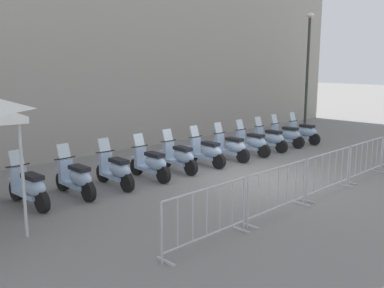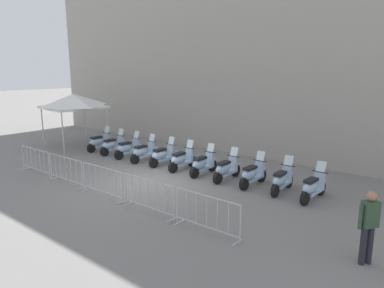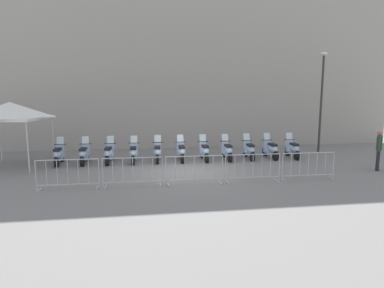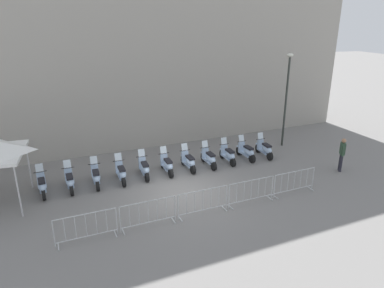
# 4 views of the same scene
# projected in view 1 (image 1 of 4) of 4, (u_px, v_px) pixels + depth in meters

# --- Properties ---
(ground_plane) EXTENTS (120.00, 120.00, 0.00)m
(ground_plane) POSITION_uv_depth(u_px,v_px,m) (262.00, 179.00, 11.92)
(ground_plane) COLOR slate
(building_facade) EXTENTS (28.07, 6.11, 10.13)m
(building_facade) POSITION_uv_depth(u_px,v_px,m) (110.00, 15.00, 16.13)
(building_facade) COLOR #9E998E
(building_facade) RESTS_ON ground
(motorcycle_0) EXTENTS (0.66, 1.72, 1.24)m
(motorcycle_0) POSITION_uv_depth(u_px,v_px,m) (30.00, 188.00, 9.44)
(motorcycle_0) COLOR black
(motorcycle_0) RESTS_ON ground
(motorcycle_1) EXTENTS (0.61, 1.72, 1.24)m
(motorcycle_1) POSITION_uv_depth(u_px,v_px,m) (76.00, 178.00, 10.21)
(motorcycle_1) COLOR black
(motorcycle_1) RESTS_ON ground
(motorcycle_2) EXTENTS (0.56, 1.73, 1.24)m
(motorcycle_2) POSITION_uv_depth(u_px,v_px,m) (116.00, 170.00, 10.99)
(motorcycle_2) COLOR black
(motorcycle_2) RESTS_ON ground
(motorcycle_3) EXTENTS (0.58, 1.73, 1.24)m
(motorcycle_3) POSITION_uv_depth(u_px,v_px,m) (151.00, 164.00, 11.75)
(motorcycle_3) COLOR black
(motorcycle_3) RESTS_ON ground
(motorcycle_4) EXTENTS (0.56, 1.73, 1.24)m
(motorcycle_4) POSITION_uv_depth(u_px,v_px,m) (179.00, 157.00, 12.59)
(motorcycle_4) COLOR black
(motorcycle_4) RESTS_ON ground
(motorcycle_5) EXTENTS (0.59, 1.72, 1.24)m
(motorcycle_5) POSITION_uv_depth(u_px,v_px,m) (207.00, 152.00, 13.36)
(motorcycle_5) COLOR black
(motorcycle_5) RESTS_ON ground
(motorcycle_6) EXTENTS (0.60, 1.72, 1.24)m
(motorcycle_6) POSITION_uv_depth(u_px,v_px,m) (231.00, 147.00, 14.13)
(motorcycle_6) COLOR black
(motorcycle_6) RESTS_ON ground
(motorcycle_7) EXTENTS (0.59, 1.72, 1.24)m
(motorcycle_7) POSITION_uv_depth(u_px,v_px,m) (252.00, 143.00, 14.92)
(motorcycle_7) COLOR black
(motorcycle_7) RESTS_ON ground
(motorcycle_8) EXTENTS (0.57, 1.73, 1.24)m
(motorcycle_8) POSITION_uv_depth(u_px,v_px,m) (270.00, 139.00, 15.73)
(motorcycle_8) COLOR black
(motorcycle_8) RESTS_ON ground
(motorcycle_9) EXTENTS (0.66, 1.72, 1.24)m
(motorcycle_9) POSITION_uv_depth(u_px,v_px,m) (286.00, 135.00, 16.55)
(motorcycle_9) COLOR black
(motorcycle_9) RESTS_ON ground
(motorcycle_10) EXTENTS (0.56, 1.73, 1.24)m
(motorcycle_10) POSITION_uv_depth(u_px,v_px,m) (303.00, 132.00, 17.28)
(motorcycle_10) COLOR black
(motorcycle_10) RESTS_ON ground
(barrier_segment_0) EXTENTS (2.10, 0.70, 1.07)m
(barrier_segment_0) POSITION_uv_depth(u_px,v_px,m) (207.00, 217.00, 7.38)
(barrier_segment_0) COLOR #B2B5B7
(barrier_segment_0) RESTS_ON ground
(barrier_segment_1) EXTENTS (2.10, 0.70, 1.07)m
(barrier_segment_1) POSITION_uv_depth(u_px,v_px,m) (278.00, 192.00, 8.90)
(barrier_segment_1) COLOR #B2B5B7
(barrier_segment_1) RESTS_ON ground
(barrier_segment_2) EXTENTS (2.10, 0.70, 1.07)m
(barrier_segment_2) POSITION_uv_depth(u_px,v_px,m) (329.00, 173.00, 10.42)
(barrier_segment_2) COLOR #B2B5B7
(barrier_segment_2) RESTS_ON ground
(barrier_segment_3) EXTENTS (2.10, 0.70, 1.07)m
(barrier_segment_3) POSITION_uv_depth(u_px,v_px,m) (366.00, 160.00, 11.94)
(barrier_segment_3) COLOR #B2B5B7
(barrier_segment_3) RESTS_ON ground
(street_lamp) EXTENTS (0.36, 0.36, 5.46)m
(street_lamp) POSITION_uv_depth(u_px,v_px,m) (308.00, 62.00, 18.98)
(street_lamp) COLOR #2D332D
(street_lamp) RESTS_ON ground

